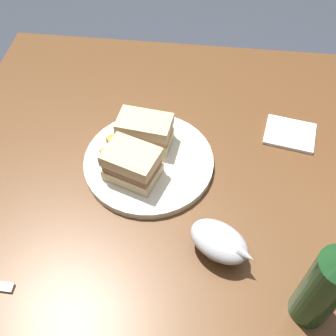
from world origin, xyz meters
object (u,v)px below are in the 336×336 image
plate (149,162)px  sandwich_half_left (145,131)px  gravy_boat (220,242)px  cider_bottle (327,284)px  sandwich_half_right (132,164)px  napkin (290,134)px

plate → sandwich_half_left: (-0.01, 0.05, 0.04)m
gravy_boat → cider_bottle: cider_bottle is taller
plate → sandwich_half_right: bearing=-120.0°
plate → cider_bottle: (0.31, -0.28, 0.10)m
sandwich_half_right → gravy_boat: 0.23m
cider_bottle → napkin: bearing=90.3°
sandwich_half_left → gravy_boat: bearing=-54.7°
sandwich_half_right → gravy_boat: size_ratio=0.93×
sandwich_half_right → cider_bottle: (0.33, -0.23, 0.06)m
gravy_boat → napkin: bearing=64.1°
sandwich_half_left → cider_bottle: size_ratio=0.43×
sandwich_half_right → gravy_boat: bearing=-38.6°
sandwich_half_left → napkin: size_ratio=1.08×
gravy_boat → napkin: gravy_boat is taller
sandwich_half_right → plate: bearing=60.0°
sandwich_half_right → cider_bottle: bearing=-35.0°
sandwich_half_right → sandwich_half_left: bearing=82.9°
sandwich_half_right → gravy_boat: sandwich_half_right is taller
cider_bottle → sandwich_half_right: bearing=145.0°
napkin → sandwich_half_left: bearing=-167.4°
plate → napkin: size_ratio=2.49×
plate → cider_bottle: bearing=-42.1°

